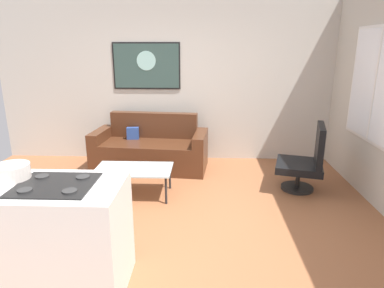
{
  "coord_description": "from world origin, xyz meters",
  "views": [
    {
      "loc": [
        0.42,
        -3.52,
        1.99
      ],
      "look_at": [
        0.25,
        0.9,
        0.7
      ],
      "focal_mm": 31.7,
      "sensor_mm": 36.0,
      "label": 1
    }
  ],
  "objects_px": {
    "wall_painting": "(147,66)",
    "mixing_bowl": "(12,172)",
    "coffee_table": "(134,171)",
    "armchair": "(306,161)",
    "couch": "(151,150)"
  },
  "relations": [
    {
      "from": "wall_painting",
      "to": "mixing_bowl",
      "type": "bearing_deg",
      "value": -99.31
    },
    {
      "from": "coffee_table",
      "to": "armchair",
      "type": "bearing_deg",
      "value": 6.49
    },
    {
      "from": "wall_painting",
      "to": "couch",
      "type": "bearing_deg",
      "value": -78.4
    },
    {
      "from": "couch",
      "to": "wall_painting",
      "type": "height_order",
      "value": "wall_painting"
    },
    {
      "from": "wall_painting",
      "to": "armchair",
      "type": "bearing_deg",
      "value": -29.35
    },
    {
      "from": "mixing_bowl",
      "to": "wall_painting",
      "type": "bearing_deg",
      "value": 80.69
    },
    {
      "from": "coffee_table",
      "to": "mixing_bowl",
      "type": "bearing_deg",
      "value": -109.17
    },
    {
      "from": "mixing_bowl",
      "to": "wall_painting",
      "type": "height_order",
      "value": "wall_painting"
    },
    {
      "from": "couch",
      "to": "armchair",
      "type": "xyz_separation_m",
      "value": [
        2.32,
        -0.85,
        0.13
      ]
    },
    {
      "from": "coffee_table",
      "to": "wall_painting",
      "type": "distance_m",
      "value": 2.09
    },
    {
      "from": "mixing_bowl",
      "to": "wall_painting",
      "type": "relative_size",
      "value": 0.25
    },
    {
      "from": "couch",
      "to": "coffee_table",
      "type": "xyz_separation_m",
      "value": [
        -0.05,
        -1.12,
        0.06
      ]
    },
    {
      "from": "couch",
      "to": "wall_painting",
      "type": "bearing_deg",
      "value": 101.6
    },
    {
      "from": "armchair",
      "to": "wall_painting",
      "type": "height_order",
      "value": "wall_painting"
    },
    {
      "from": "coffee_table",
      "to": "armchair",
      "type": "xyz_separation_m",
      "value": [
        2.38,
        0.27,
        0.07
      ]
    }
  ]
}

